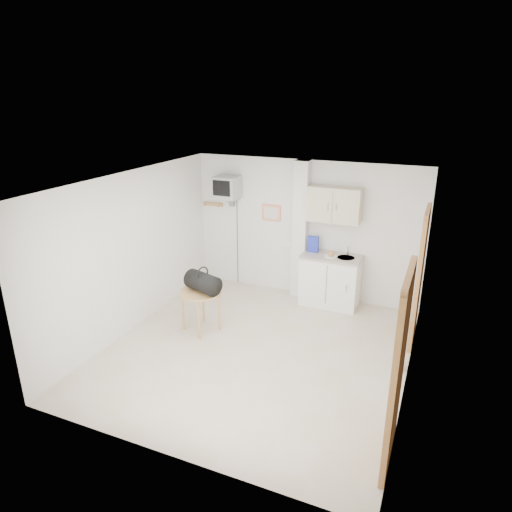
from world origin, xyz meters
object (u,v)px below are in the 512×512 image
at_px(round_table, 200,296).
at_px(duffel_bag, 203,282).
at_px(water_bottle, 399,358).
at_px(crt_television, 227,188).

bearing_deg(round_table, duffel_bag, 15.75).
distance_m(round_table, duffel_bag, 0.25).
distance_m(duffel_bag, water_bottle, 3.05).
relative_size(crt_television, duffel_bag, 3.44).
bearing_deg(crt_television, round_table, -77.42).
bearing_deg(round_table, crt_television, 102.58).
height_order(round_table, water_bottle, round_table).
bearing_deg(duffel_bag, water_bottle, 20.12).
relative_size(crt_television, round_table, 3.18).
bearing_deg(water_bottle, crt_television, 153.70).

